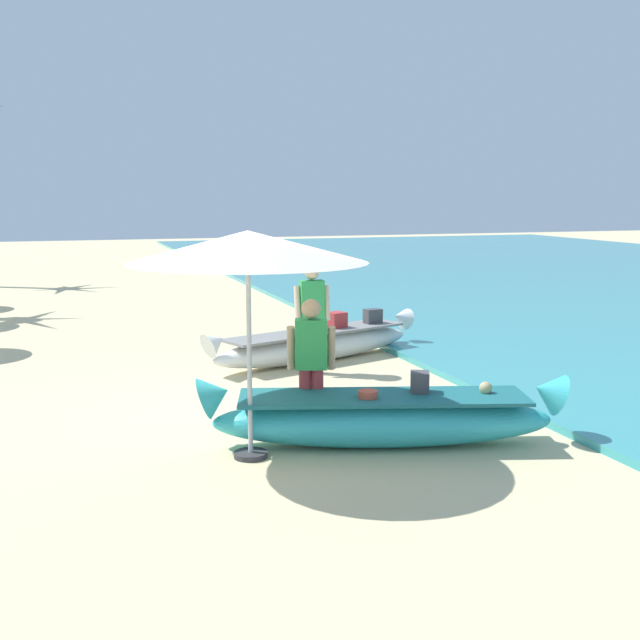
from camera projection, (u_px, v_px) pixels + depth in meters
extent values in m
plane|color=beige|center=(235.00, 428.00, 9.52)|extent=(80.00, 80.00, 0.00)
ellipsoid|color=#33B2BC|center=(383.00, 421.00, 8.81)|extent=(3.83, 1.81, 0.55)
cone|color=#33B2BC|center=(216.00, 394.00, 8.68)|extent=(0.54, 0.57, 0.54)
cone|color=#33B2BC|center=(548.00, 391.00, 8.83)|extent=(0.54, 0.57, 0.54)
cube|color=#1C6267|center=(383.00, 397.00, 8.76)|extent=(3.25, 1.65, 0.04)
sphere|color=tan|center=(486.00, 388.00, 8.87)|extent=(0.15, 0.15, 0.15)
cube|color=#424247|center=(420.00, 383.00, 8.89)|extent=(0.28, 0.29, 0.25)
cylinder|color=#B74C38|center=(368.00, 395.00, 8.65)|extent=(0.22, 0.22, 0.10)
ellipsoid|color=white|center=(316.00, 346.00, 13.26)|extent=(3.97, 2.00, 0.50)
cone|color=white|center=(215.00, 342.00, 12.01)|extent=(0.51, 0.51, 0.47)
cone|color=white|center=(401.00, 317.00, 14.41)|extent=(0.51, 0.51, 0.47)
cube|color=gray|center=(316.00, 332.00, 13.22)|extent=(3.38, 1.80, 0.04)
cube|color=#424247|center=(373.00, 317.00, 13.94)|extent=(0.32, 0.25, 0.27)
cube|color=#B73333|center=(336.00, 320.00, 13.50)|extent=(0.37, 0.35, 0.28)
cylinder|color=#386699|center=(307.00, 330.00, 13.05)|extent=(0.26, 0.26, 0.10)
cylinder|color=#333842|center=(316.00, 346.00, 12.36)|extent=(0.14, 0.14, 0.85)
cylinder|color=#333842|center=(307.00, 346.00, 12.33)|extent=(0.14, 0.14, 0.85)
cube|color=green|center=(312.00, 300.00, 12.23)|extent=(0.38, 0.25, 0.60)
cylinder|color=beige|center=(327.00, 303.00, 12.27)|extent=(0.11, 0.21, 0.55)
cylinder|color=beige|center=(297.00, 304.00, 12.17)|extent=(0.11, 0.21, 0.55)
sphere|color=beige|center=(312.00, 273.00, 12.16)|extent=(0.22, 0.22, 0.22)
cylinder|color=tan|center=(312.00, 267.00, 12.15)|extent=(0.44, 0.44, 0.02)
cone|color=tan|center=(312.00, 263.00, 12.14)|extent=(0.26, 0.26, 0.12)
cylinder|color=#B2383D|center=(305.00, 403.00, 9.13)|extent=(0.14, 0.14, 0.80)
cylinder|color=#B2383D|center=(317.00, 403.00, 9.13)|extent=(0.14, 0.14, 0.80)
cube|color=green|center=(311.00, 344.00, 9.02)|extent=(0.41, 0.32, 0.57)
cylinder|color=tan|center=(291.00, 348.00, 9.05)|extent=(0.15, 0.21, 0.52)
cylinder|color=tan|center=(331.00, 348.00, 9.05)|extent=(0.15, 0.21, 0.52)
sphere|color=tan|center=(311.00, 309.00, 8.96)|extent=(0.22, 0.22, 0.22)
cylinder|color=#B7B7BC|center=(249.00, 347.00, 8.27)|extent=(0.05, 0.05, 2.37)
cone|color=silver|center=(248.00, 247.00, 8.10)|extent=(2.48, 2.48, 0.33)
cylinder|color=#333338|center=(251.00, 455.00, 8.45)|extent=(0.36, 0.36, 0.06)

